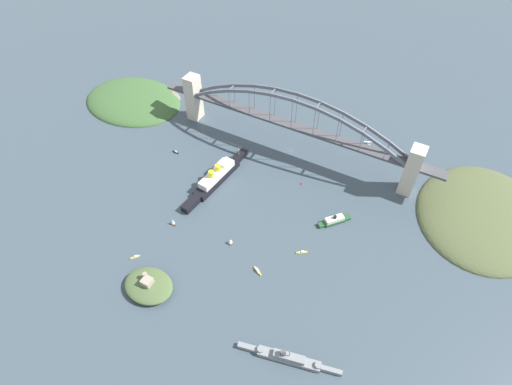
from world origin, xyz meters
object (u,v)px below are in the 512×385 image
Objects in this scene: small_boat_0 at (257,271)px; small_boat_5 at (135,257)px; fort_island_mid_harbor at (149,285)px; harbor_ferry_steamer at (335,220)px; ocean_liner at (217,177)px; small_boat_1 at (173,222)px; small_boat_2 at (176,152)px; seaplane_second_in_formation at (323,135)px; harbor_arch_bridge at (293,127)px; channel_marker_buoy at (302,183)px; small_boat_4 at (230,241)px; naval_cruiser at (288,358)px; small_boat_3 at (302,252)px; seaplane_taxiing_near_bridge at (368,143)px.

small_boat_5 is (98.57, 37.83, -0.28)m from small_boat_0.
harbor_ferry_steamer is at bearing -128.17° from fort_island_mid_harbor.
ocean_liner is 14.54× the size of small_boat_1.
fort_island_mid_harbor reaches higher than harbor_ferry_steamer.
small_boat_0 reaches higher than small_boat_2.
ocean_liner is at bearing 60.00° from seaplane_second_in_formation.
harbor_arch_bridge reaches higher than channel_marker_buoy.
small_boat_1 is at bearing 6.53° from small_boat_4.
naval_cruiser is 9.34× the size of small_boat_2.
small_boat_3 is at bearing -149.58° from small_boat_5.
channel_marker_buoy reaches higher than small_boat_2.
ocean_liner reaches higher than naval_cruiser.
seaplane_taxiing_near_bridge is 1.02× the size of small_boat_3.
harbor_ferry_steamer is 10.07× the size of channel_marker_buoy.
harbor_ferry_steamer is at bearing -105.00° from small_boat_3.
harbor_arch_bridge reaches higher than ocean_liner.
channel_marker_buoy is (38.88, 89.38, -0.85)m from seaplane_taxiing_near_bridge.
fort_island_mid_harbor is 175.91m from channel_marker_buoy.
fort_island_mid_harbor is at bearing 78.30° from seaplane_second_in_formation.
harbor_arch_bridge is at bearing -149.59° from small_boat_2.
small_boat_0 is (-18.83, 188.65, -1.14)m from seaplane_second_in_formation.
small_boat_0 is at bearing 139.56° from ocean_liner.
seaplane_second_in_formation is 3.70× the size of channel_marker_buoy.
harbor_arch_bridge is at bearing -87.64° from small_boat_4.
small_boat_1 reaches higher than seaplane_second_in_formation.
small_boat_0 is 1.36× the size of small_boat_1.
seaplane_taxiing_near_bridge is 208.79m from small_boat_2.
ocean_liner is at bearing 166.37° from small_boat_2.
small_boat_4 is (15.77, 174.83, 1.20)m from seaplane_second_in_formation.
small_boat_2 is at bearing 30.41° from harbor_arch_bridge.
naval_cruiser is at bearing 95.52° from seaplane_taxiing_near_bridge.
seaplane_taxiing_near_bridge reaches higher than small_boat_3.
small_boat_4 reaches higher than small_boat_0.
small_boat_2 is (106.94, 62.77, -30.09)m from harbor_arch_bridge.
naval_cruiser is (-94.26, 204.73, -27.95)m from harbor_arch_bridge.
small_boat_3 is (-24.99, -34.71, -0.24)m from small_boat_0.
small_boat_5 is (12.95, 110.79, -5.38)m from ocean_liner.
harbor_arch_bridge is 227.11m from naval_cruiser.
small_boat_1 is 57.50m from small_boat_4.
small_boat_1 is (145.75, -61.36, 0.28)m from naval_cruiser.
naval_cruiser is 8.15× the size of seaplane_taxiing_near_bridge.
small_boat_5 is at bearing -6.08° from naval_cruiser.
naval_cruiser is 254.31m from seaplane_taxiing_near_bridge.
naval_cruiser is (-139.64, 127.04, -3.01)m from ocean_liner.
harbor_arch_bridge is at bearing -60.64° from small_boat_3.
ocean_liner is 129.63m from fort_island_mid_harbor.
harbor_ferry_steamer is 46.73m from small_boat_3.
ocean_liner is at bearing -82.81° from fort_island_mid_harbor.
small_boat_0 is 1.05× the size of small_boat_3.
small_boat_0 is at bearing 95.70° from seaplane_second_in_formation.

